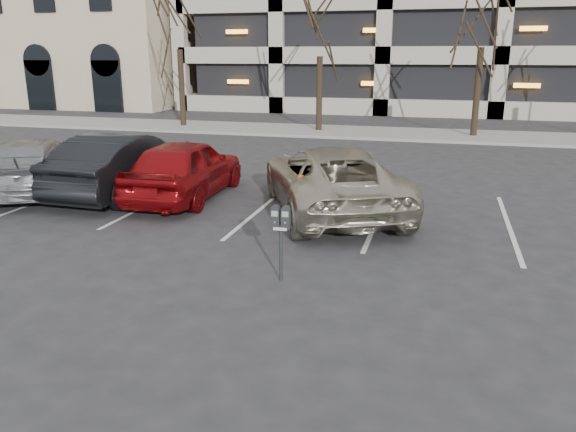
% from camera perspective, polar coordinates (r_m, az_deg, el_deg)
% --- Properties ---
extents(ground, '(140.00, 140.00, 0.00)m').
position_cam_1_polar(ground, '(11.07, 0.60, -2.70)').
color(ground, '#28282B').
rests_on(ground, ground).
extents(sidewalk, '(80.00, 4.00, 0.12)m').
position_cam_1_polar(sidewalk, '(26.50, 9.55, 8.29)').
color(sidewalk, gray).
rests_on(sidewalk, ground).
extents(stall_lines, '(16.90, 5.20, 0.00)m').
position_cam_1_polar(stall_lines, '(13.56, -2.64, 0.86)').
color(stall_lines, silver).
rests_on(stall_lines, ground).
extents(office_building, '(26.00, 16.20, 15.00)m').
position_cam_1_polar(office_building, '(50.60, -23.40, 19.33)').
color(office_building, tan).
rests_on(office_building, ground).
extents(tree_b, '(3.40, 3.40, 7.73)m').
position_cam_1_polar(tree_b, '(26.82, 3.33, 20.40)').
color(tree_b, black).
rests_on(tree_b, ground).
extents(parking_meter, '(0.33, 0.14, 1.25)m').
position_cam_1_polar(parking_meter, '(8.94, -0.75, -0.88)').
color(parking_meter, black).
rests_on(parking_meter, ground).
extents(suv_silver, '(4.63, 6.14, 1.56)m').
position_cam_1_polar(suv_silver, '(13.09, 4.45, 3.74)').
color(suv_silver, '#B9B49D').
rests_on(suv_silver, ground).
extents(car_red, '(2.01, 4.64, 1.56)m').
position_cam_1_polar(car_red, '(14.55, -10.43, 4.79)').
color(car_red, maroon).
rests_on(car_red, ground).
extents(car_dark, '(1.80, 4.94, 1.62)m').
position_cam_1_polar(car_dark, '(15.35, -16.36, 5.10)').
color(car_dark, black).
rests_on(car_dark, ground).
extents(car_silver, '(3.84, 5.31, 1.43)m').
position_cam_1_polar(car_silver, '(16.47, -24.32, 4.70)').
color(car_silver, '#929599').
rests_on(car_silver, ground).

